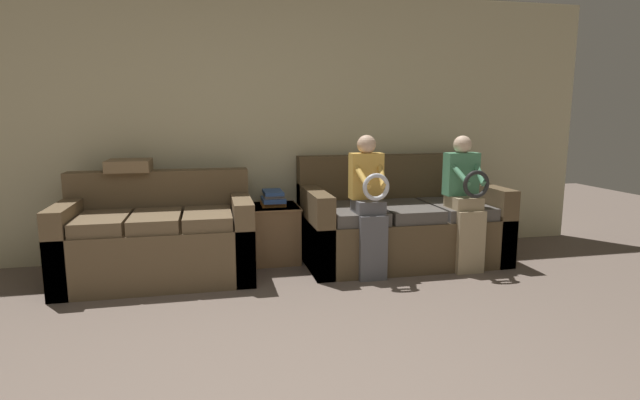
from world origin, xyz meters
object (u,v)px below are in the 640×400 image
child_left_seated (369,200)px  child_right_seated (465,197)px  couch_main (399,224)px  side_shelf (275,232)px  book_stack (273,198)px  throw_pillow (129,165)px  couch_side (159,240)px

child_left_seated → child_right_seated: size_ratio=1.01×
couch_main → child_right_seated: 0.70m
side_shelf → book_stack: (-0.01, -0.00, 0.33)m
child_left_seated → child_right_seated: 0.90m
side_shelf → child_left_seated: bearing=-40.9°
child_left_seated → throw_pillow: bearing=162.6°
child_right_seated → book_stack: (-1.64, 0.63, -0.06)m
side_shelf → throw_pillow: (-1.28, -0.00, 0.67)m
couch_main → child_left_seated: size_ratio=1.52×
couch_side → throw_pillow: 0.72m
throw_pillow → couch_main: bearing=-4.7°
child_left_seated → couch_side: bearing=169.3°
child_left_seated → throw_pillow: 2.12m
child_right_seated → book_stack: size_ratio=3.78×
child_right_seated → throw_pillow: bearing=167.7°
child_left_seated → book_stack: bearing=139.7°
couch_main → throw_pillow: throw_pillow is taller
couch_main → couch_side: couch_main is taller
child_left_seated → book_stack: size_ratio=3.82×
child_right_seated → side_shelf: child_right_seated is taller
couch_side → child_right_seated: child_right_seated is taller
side_shelf → throw_pillow: bearing=-180.0°
child_right_seated → side_shelf: 1.79m
child_right_seated → couch_main: bearing=136.2°
child_right_seated → throw_pillow: child_right_seated is taller
couch_main → book_stack: couch_main is taller
child_left_seated → side_shelf: 1.04m
book_stack → throw_pillow: 1.31m
couch_main → side_shelf: 1.20m
couch_side → side_shelf: (1.03, 0.30, -0.06)m
couch_main → throw_pillow: size_ratio=5.06×
side_shelf → couch_side: bearing=-163.8°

